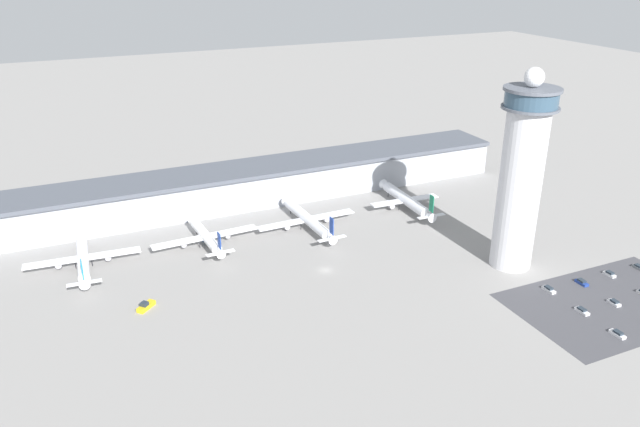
{
  "coord_description": "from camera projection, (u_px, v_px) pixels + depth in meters",
  "views": [
    {
      "loc": [
        -78.92,
        -170.4,
        101.4
      ],
      "look_at": [
        10.31,
        27.43,
        8.6
      ],
      "focal_mm": 35.0,
      "sensor_mm": 36.0,
      "label": 1
    }
  ],
  "objects": [
    {
      "name": "airplane_gate_charlie",
      "position": [
        307.0,
        219.0,
        242.88
      ],
      "size": [
        40.86,
        43.11,
        12.39
      ],
      "color": "silver",
      "rests_on": "ground"
    },
    {
      "name": "terminal_building",
      "position": [
        258.0,
        183.0,
        268.04
      ],
      "size": [
        225.63,
        25.0,
        15.89
      ],
      "color": "#A3A8B2",
      "rests_on": "ground"
    },
    {
      "name": "airplane_gate_bravo",
      "position": [
        206.0,
        236.0,
        227.96
      ],
      "size": [
        40.02,
        33.76,
        11.8
      ],
      "color": "white",
      "rests_on": "ground"
    },
    {
      "name": "ground_plane",
      "position": [
        325.0,
        270.0,
        212.53
      ],
      "size": [
        1000.0,
        1000.0,
        0.0
      ],
      "primitive_type": "plane",
      "color": "gray"
    },
    {
      "name": "car_green_van",
      "position": [
        549.0,
        289.0,
        199.53
      ],
      "size": [
        1.91,
        4.78,
        1.48
      ],
      "color": "black",
      "rests_on": "ground"
    },
    {
      "name": "car_red_hatchback",
      "position": [
        582.0,
        282.0,
        203.74
      ],
      "size": [
        1.92,
        4.53,
        1.51
      ],
      "color": "black",
      "rests_on": "ground"
    },
    {
      "name": "car_blue_compact",
      "position": [
        614.0,
        303.0,
        192.16
      ],
      "size": [
        1.95,
        4.14,
        1.41
      ],
      "color": "black",
      "rests_on": "ground"
    },
    {
      "name": "car_grey_coupe",
      "position": [
        609.0,
        274.0,
        208.9
      ],
      "size": [
        1.83,
        4.3,
        1.51
      ],
      "color": "black",
      "rests_on": "ground"
    },
    {
      "name": "service_truck_fuel",
      "position": [
        146.0,
        306.0,
        189.69
      ],
      "size": [
        6.37,
        6.08,
        2.49
      ],
      "color": "black",
      "rests_on": "ground"
    },
    {
      "name": "airplane_gate_alpha",
      "position": [
        83.0,
        258.0,
        212.87
      ],
      "size": [
        38.61,
        40.83,
        11.96
      ],
      "color": "white",
      "rests_on": "ground"
    },
    {
      "name": "control_tower",
      "position": [
        521.0,
        175.0,
        203.92
      ],
      "size": [
        18.04,
        18.04,
        67.82
      ],
      "color": "silver",
      "rests_on": "ground"
    },
    {
      "name": "car_silver_sedan",
      "position": [
        582.0,
        311.0,
        187.9
      ],
      "size": [
        1.86,
        4.71,
        1.35
      ],
      "color": "black",
      "rests_on": "ground"
    },
    {
      "name": "car_navy_sedan",
      "position": [
        639.0,
        267.0,
        213.45
      ],
      "size": [
        1.87,
        4.21,
        1.38
      ],
      "color": "black",
      "rests_on": "ground"
    },
    {
      "name": "airplane_gate_delta",
      "position": [
        406.0,
        200.0,
        260.62
      ],
      "size": [
        30.62,
        41.62,
        13.23
      ],
      "color": "silver",
      "rests_on": "ground"
    },
    {
      "name": "service_truck_catering",
      "position": [
        207.0,
        239.0,
        233.0
      ],
      "size": [
        4.76,
        7.5,
        2.62
      ],
      "color": "black",
      "rests_on": "ground"
    },
    {
      "name": "parking_lot_surface",
      "position": [
        613.0,
        303.0,
        193.09
      ],
      "size": [
        64.0,
        40.0,
        0.01
      ],
      "primitive_type": "cube",
      "color": "#424247",
      "rests_on": "ground"
    },
    {
      "name": "car_white_wagon",
      "position": [
        618.0,
        334.0,
        176.58
      ],
      "size": [
        1.95,
        4.83,
        1.45
      ],
      "color": "black",
      "rests_on": "ground"
    }
  ]
}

